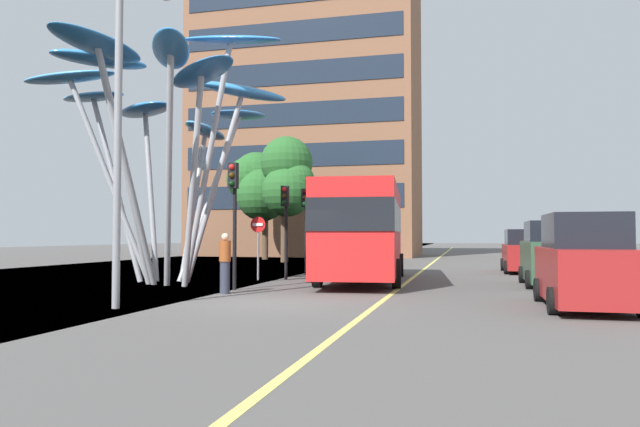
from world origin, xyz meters
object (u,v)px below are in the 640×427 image
object	(u,v)px
pedestrian	(225,263)
car_parked_mid	(552,255)
red_bus	(363,227)
traffic_light_island_mid	(305,213)
street_lamp	(131,102)
no_entry_sign	(258,238)
leaf_sculpture	(164,102)
traffic_light_kerb_far	(285,212)
traffic_light_kerb_near	(234,198)
car_parked_near	(584,264)
car_parked_far	(526,252)

from	to	relation	value
pedestrian	car_parked_mid	bearing A→B (deg)	27.44
red_bus	traffic_light_island_mid	bearing A→B (deg)	134.34
street_lamp	no_entry_sign	size ratio (longest dim) A/B	3.15
leaf_sculpture	pedestrian	distance (m)	7.39
traffic_light_kerb_far	car_parked_mid	world-z (taller)	traffic_light_kerb_far
traffic_light_kerb_near	no_entry_sign	xyz separation A→B (m)	(-0.71, 4.17, -1.25)
red_bus	traffic_light_kerb_far	distance (m)	3.18
traffic_light_kerb_far	pedestrian	bearing A→B (deg)	-90.58
red_bus	no_entry_sign	distance (m)	4.07
leaf_sculpture	car_parked_near	bearing A→B (deg)	-17.82
traffic_light_kerb_far	street_lamp	world-z (taller)	street_lamp
street_lamp	red_bus	bearing A→B (deg)	67.27
traffic_light_kerb_near	car_parked_near	xyz separation A→B (m)	(9.76, -2.31, -1.84)
pedestrian	leaf_sculpture	bearing A→B (deg)	140.76
car_parked_far	pedestrian	bearing A→B (deg)	-127.29
traffic_light_kerb_far	no_entry_sign	distance (m)	1.46
car_parked_near	car_parked_mid	world-z (taller)	car_parked_near
leaf_sculpture	car_parked_far	world-z (taller)	leaf_sculpture
street_lamp	car_parked_mid	bearing A→B (deg)	40.58
traffic_light_kerb_near	traffic_light_island_mid	bearing A→B (deg)	88.17
traffic_light_kerb_far	street_lamp	xyz separation A→B (m)	(-0.80, -9.62, 2.22)
leaf_sculpture	car_parked_far	distance (m)	17.20
traffic_light_kerb_near	traffic_light_island_mid	size ratio (longest dim) A/B	1.06
traffic_light_kerb_near	pedestrian	xyz separation A→B (m)	(0.17, -1.06, -1.97)
traffic_light_kerb_near	car_parked_near	world-z (taller)	traffic_light_kerb_near
traffic_light_island_mid	traffic_light_kerb_near	bearing A→B (deg)	-91.83
street_lamp	no_entry_sign	distance (m)	9.69
traffic_light_kerb_near	traffic_light_island_mid	world-z (taller)	traffic_light_kerb_near
street_lamp	pedestrian	bearing A→B (deg)	79.25
traffic_light_kerb_near	street_lamp	world-z (taller)	street_lamp
traffic_light_island_mid	street_lamp	bearing A→B (deg)	-93.69
leaf_sculpture	traffic_light_kerb_far	world-z (taller)	leaf_sculpture
traffic_light_kerb_near	car_parked_far	size ratio (longest dim) A/B	0.90
car_parked_far	pedestrian	xyz separation A→B (m)	(-9.52, -12.50, -0.04)
red_bus	car_parked_mid	bearing A→B (deg)	-3.49
car_parked_near	pedestrian	size ratio (longest dim) A/B	2.43
traffic_light_kerb_near	traffic_light_kerb_far	distance (m)	4.67
street_lamp	traffic_light_kerb_near	bearing A→B (deg)	83.50
traffic_light_kerb_near	street_lamp	xyz separation A→B (m)	(-0.57, -4.96, 1.99)
red_bus	car_parked_mid	world-z (taller)	red_bus
car_parked_far	street_lamp	bearing A→B (deg)	-122.03
car_parked_mid	no_entry_sign	xyz separation A→B (m)	(-10.56, 0.20, 0.59)
car_parked_near	no_entry_sign	xyz separation A→B (m)	(-10.46, 6.48, 0.59)
traffic_light_kerb_far	traffic_light_island_mid	bearing A→B (deg)	89.84
traffic_light_kerb_near	car_parked_mid	distance (m)	10.78
pedestrian	no_entry_sign	bearing A→B (deg)	99.56
leaf_sculpture	traffic_light_kerb_near	bearing A→B (deg)	-29.05
traffic_light_kerb_far	car_parked_mid	bearing A→B (deg)	-4.11
traffic_light_kerb_near	car_parked_near	distance (m)	10.19
traffic_light_island_mid	pedestrian	bearing A→B (deg)	-90.44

